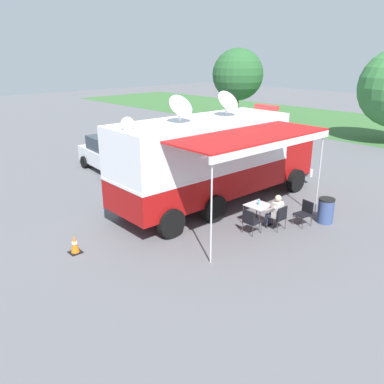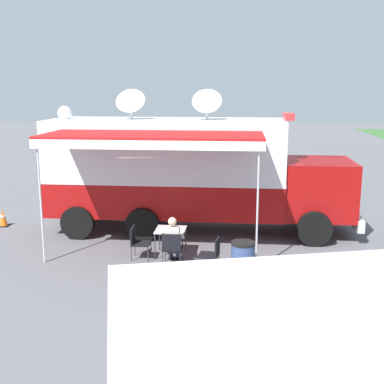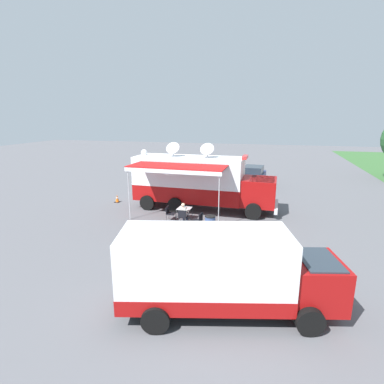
% 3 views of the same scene
% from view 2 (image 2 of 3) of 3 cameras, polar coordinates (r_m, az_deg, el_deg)
% --- Properties ---
extents(ground_plane, '(100.00, 100.00, 0.00)m').
position_cam_2_polar(ground_plane, '(15.77, -2.91, -4.34)').
color(ground_plane, '#5B5B60').
extents(lot_stripe, '(0.24, 4.80, 0.01)m').
position_cam_2_polar(lot_stripe, '(18.49, 4.03, -1.88)').
color(lot_stripe, silver).
rests_on(lot_stripe, ground).
extents(command_truck, '(5.00, 9.55, 4.53)m').
position_cam_2_polar(command_truck, '(15.21, -0.22, 2.60)').
color(command_truck, '#9E0F0F').
rests_on(command_truck, ground).
extents(folding_table, '(0.82, 0.82, 0.73)m').
position_cam_2_polar(folding_table, '(13.18, -2.51, -4.60)').
color(folding_table, silver).
rests_on(folding_table, ground).
extents(water_bottle, '(0.07, 0.07, 0.22)m').
position_cam_2_polar(water_bottle, '(13.15, -2.47, -3.91)').
color(water_bottle, '#4C99D8').
rests_on(water_bottle, folding_table).
extents(folding_chair_at_table, '(0.49, 0.49, 0.87)m').
position_cam_2_polar(folding_chair_at_table, '(12.46, -2.36, -6.37)').
color(folding_chair_at_table, black).
rests_on(folding_chair_at_table, ground).
extents(folding_chair_beside_table, '(0.49, 0.49, 0.87)m').
position_cam_2_polar(folding_chair_beside_table, '(13.04, -6.41, -5.59)').
color(folding_chair_beside_table, black).
rests_on(folding_chair_beside_table, ground).
extents(folding_chair_spare_by_truck, '(0.56, 0.56, 0.87)m').
position_cam_2_polar(folding_chair_spare_by_truck, '(12.06, 2.41, -7.01)').
color(folding_chair_spare_by_truck, black).
rests_on(folding_chair_spare_by_truck, ground).
extents(seated_responder, '(0.67, 0.56, 1.25)m').
position_cam_2_polar(seated_responder, '(12.59, -2.24, -5.50)').
color(seated_responder, silver).
rests_on(seated_responder, ground).
extents(trash_bin, '(0.57, 0.57, 0.91)m').
position_cam_2_polar(trash_bin, '(11.71, 5.95, -7.96)').
color(trash_bin, '#384C7F').
rests_on(trash_bin, ground).
extents(traffic_cone, '(0.36, 0.36, 0.58)m').
position_cam_2_polar(traffic_cone, '(17.17, -21.20, -2.82)').
color(traffic_cone, black).
rests_on(traffic_cone, ground).
extents(car_behind_truck, '(4.35, 2.31, 1.76)m').
position_cam_2_polar(car_behind_truck, '(23.53, 8.82, 3.20)').
color(car_behind_truck, navy).
rests_on(car_behind_truck, ground).
extents(car_far_corner, '(4.37, 2.36, 1.76)m').
position_cam_2_polar(car_far_corner, '(22.38, -0.15, 2.89)').
color(car_far_corner, silver).
rests_on(car_far_corner, ground).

